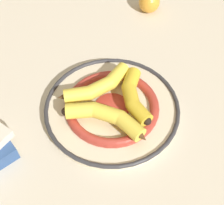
{
  "coord_description": "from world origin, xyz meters",
  "views": [
    {
      "loc": [
        0.16,
        0.42,
        0.65
      ],
      "look_at": [
        0.02,
        -0.03,
        0.04
      ],
      "focal_mm": 50.0,
      "sensor_mm": 36.0,
      "label": 1
    }
  ],
  "objects_px": {
    "banana_b": "(107,117)",
    "apple": "(149,2)",
    "banana_c": "(97,87)",
    "decorative_bowl": "(112,108)",
    "banana_a": "(133,95)"
  },
  "relations": [
    {
      "from": "banana_b",
      "to": "apple",
      "type": "relative_size",
      "value": 2.15
    },
    {
      "from": "banana_c",
      "to": "decorative_bowl",
      "type": "bearing_deg",
      "value": -80.15
    },
    {
      "from": "banana_a",
      "to": "banana_c",
      "type": "distance_m",
      "value": 0.09
    },
    {
      "from": "banana_b",
      "to": "apple",
      "type": "bearing_deg",
      "value": -84.59
    },
    {
      "from": "decorative_bowl",
      "to": "banana_c",
      "type": "height_order",
      "value": "banana_c"
    },
    {
      "from": "decorative_bowl",
      "to": "banana_b",
      "type": "xyz_separation_m",
      "value": [
        0.03,
        0.05,
        0.04
      ]
    },
    {
      "from": "banana_a",
      "to": "banana_c",
      "type": "bearing_deg",
      "value": -115.05
    },
    {
      "from": "banana_c",
      "to": "apple",
      "type": "xyz_separation_m",
      "value": [
        -0.27,
        -0.33,
        -0.02
      ]
    },
    {
      "from": "banana_a",
      "to": "apple",
      "type": "xyz_separation_m",
      "value": [
        -0.19,
        -0.38,
        -0.02
      ]
    },
    {
      "from": "decorative_bowl",
      "to": "banana_a",
      "type": "bearing_deg",
      "value": 177.33
    },
    {
      "from": "apple",
      "to": "banana_a",
      "type": "bearing_deg",
      "value": 63.68
    },
    {
      "from": "banana_a",
      "to": "apple",
      "type": "relative_size",
      "value": 2.25
    },
    {
      "from": "banana_b",
      "to": "banana_c",
      "type": "bearing_deg",
      "value": -53.71
    },
    {
      "from": "banana_c",
      "to": "banana_a",
      "type": "bearing_deg",
      "value": -49.92
    },
    {
      "from": "decorative_bowl",
      "to": "banana_b",
      "type": "bearing_deg",
      "value": 61.44
    }
  ]
}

